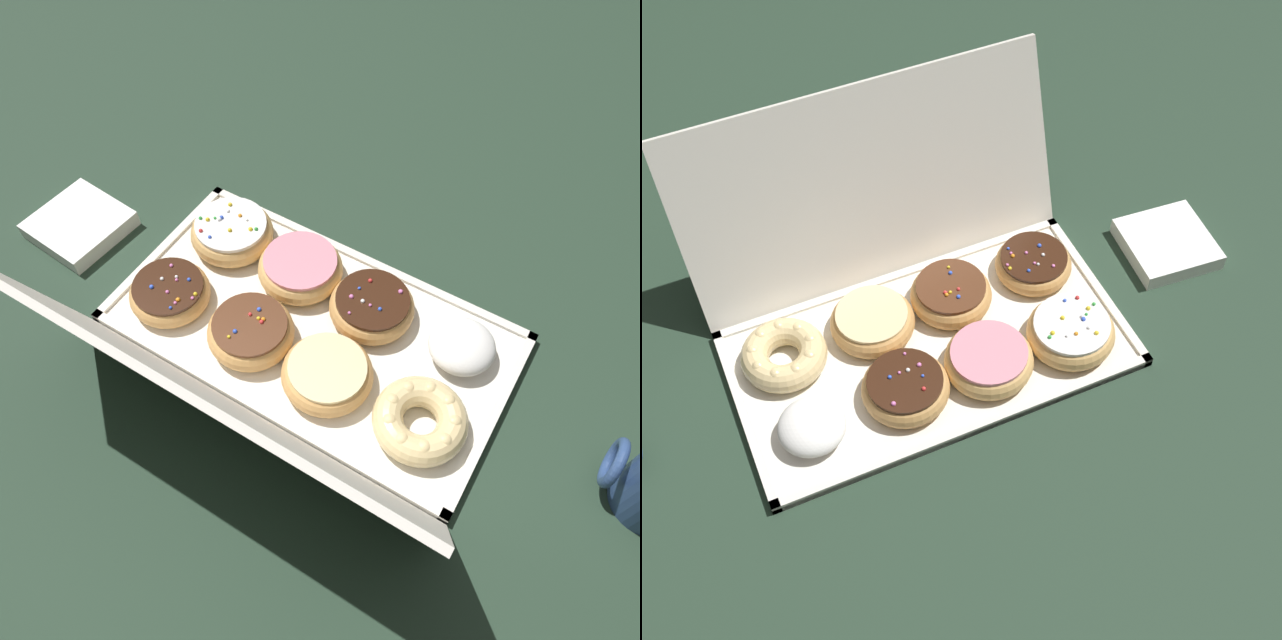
% 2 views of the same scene
% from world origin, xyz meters
% --- Properties ---
extents(ground_plane, '(3.00, 3.00, 0.00)m').
position_xyz_m(ground_plane, '(0.00, 0.00, 0.00)').
color(ground_plane, '#233828').
extents(donut_box, '(0.53, 0.28, 0.01)m').
position_xyz_m(donut_box, '(0.00, 0.00, 0.01)').
color(donut_box, silver).
rests_on(donut_box, ground).
extents(box_lid_open, '(0.53, 0.11, 0.27)m').
position_xyz_m(box_lid_open, '(0.00, 0.20, 0.14)').
color(box_lid_open, silver).
rests_on(box_lid_open, ground).
extents(powdered_filled_donut_0, '(0.09, 0.09, 0.04)m').
position_xyz_m(powdered_filled_donut_0, '(-0.19, -0.06, 0.03)').
color(powdered_filled_donut_0, white).
rests_on(powdered_filled_donut_0, donut_box).
extents(sprinkle_donut_1, '(0.11, 0.11, 0.04)m').
position_xyz_m(sprinkle_donut_1, '(-0.06, -0.06, 0.03)').
color(sprinkle_donut_1, tan).
rests_on(sprinkle_donut_1, donut_box).
extents(pink_frosted_donut_2, '(0.12, 0.12, 0.04)m').
position_xyz_m(pink_frosted_donut_2, '(0.06, -0.06, 0.03)').
color(pink_frosted_donut_2, tan).
rests_on(pink_frosted_donut_2, donut_box).
extents(sprinkle_donut_3, '(0.12, 0.12, 0.04)m').
position_xyz_m(sprinkle_donut_3, '(0.18, -0.07, 0.03)').
color(sprinkle_donut_3, tan).
rests_on(sprinkle_donut_3, donut_box).
extents(cruller_donut_4, '(0.11, 0.11, 0.04)m').
position_xyz_m(cruller_donut_4, '(-0.19, 0.06, 0.03)').
color(cruller_donut_4, '#EACC8C').
rests_on(cruller_donut_4, donut_box).
extents(glazed_ring_donut_5, '(0.12, 0.12, 0.04)m').
position_xyz_m(glazed_ring_donut_5, '(-0.06, 0.06, 0.03)').
color(glazed_ring_donut_5, tan).
rests_on(glazed_ring_donut_5, donut_box).
extents(sprinkle_donut_6, '(0.11, 0.11, 0.04)m').
position_xyz_m(sprinkle_donut_6, '(0.06, 0.06, 0.03)').
color(sprinkle_donut_6, tan).
rests_on(sprinkle_donut_6, donut_box).
extents(sprinkle_donut_7, '(0.11, 0.11, 0.04)m').
position_xyz_m(sprinkle_donut_7, '(0.19, 0.06, 0.03)').
color(sprinkle_donut_7, tan).
rests_on(sprinkle_donut_7, donut_box).
extents(napkin_stack, '(0.13, 0.13, 0.03)m').
position_xyz_m(napkin_stack, '(0.39, 0.03, 0.01)').
color(napkin_stack, white).
rests_on(napkin_stack, ground).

